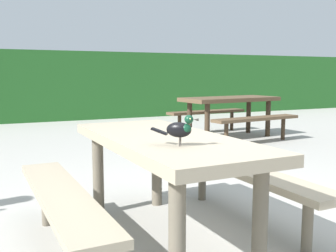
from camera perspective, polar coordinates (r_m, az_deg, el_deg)
name	(u,v)px	position (r m, az deg, el deg)	size (l,w,h in m)	color
ground_plane	(215,247)	(2.79, 6.86, -17.02)	(60.00, 60.00, 0.00)	#A3A099
hedge_wall	(41,85)	(10.97, -17.92, 5.62)	(28.00, 2.02, 1.73)	#235B23
picnic_table_foreground	(164,162)	(2.73, -0.56, -5.23)	(1.72, 1.82, 0.74)	gray
bird_grackle	(181,129)	(2.29, 1.83, -0.38)	(0.23, 0.21, 0.18)	black
picnic_table_mid_left	(230,107)	(7.30, 8.90, 2.69)	(1.87, 1.84, 0.74)	brown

